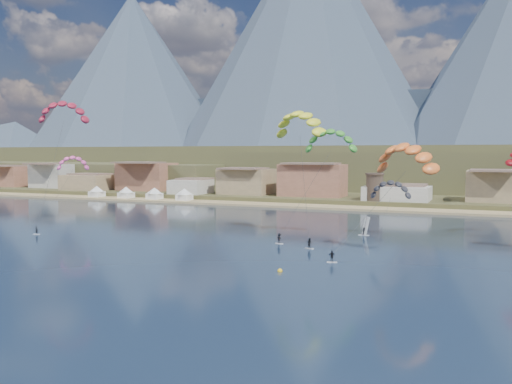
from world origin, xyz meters
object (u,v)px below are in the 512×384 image
watchtower (375,187)px  windsurfer (365,229)px  kitesurfer_orange (406,154)px  kitesurfer_green (330,138)px  kitesurfer_red (63,109)px  kitesurfer_yellow (300,120)px  buoy (280,271)px

watchtower → windsurfer: 60.10m
kitesurfer_orange → windsurfer: kitesurfer_orange is taller
watchtower → kitesurfer_green: bearing=-86.8°
kitesurfer_red → kitesurfer_orange: 78.29m
kitesurfer_yellow → kitesurfer_green: (6.41, -0.49, -3.56)m
watchtower → kitesurfer_red: kitesurfer_red is taller
watchtower → kitesurfer_orange: size_ratio=0.40×
watchtower → kitesurfer_yellow: kitesurfer_yellow is taller
watchtower → buoy: 98.26m
kitesurfer_green → windsurfer: kitesurfer_green is taller
watchtower → kitesurfer_green: kitesurfer_green is taller
kitesurfer_green → buoy: bearing=-86.8°
watchtower → windsurfer: (9.36, -59.15, -5.13)m
kitesurfer_yellow → windsurfer: bearing=24.5°
kitesurfer_yellow → kitesurfer_orange: kitesurfer_yellow is taller
kitesurfer_yellow → kitesurfer_orange: bearing=-30.8°
kitesurfer_orange → kitesurfer_green: kitesurfer_green is taller
kitesurfer_red → watchtower: bearing=51.0°
kitesurfer_green → buoy: size_ratio=33.14×
kitesurfer_green → windsurfer: 20.27m
watchtower → buoy: watchtower is taller
kitesurfer_green → kitesurfer_orange: bearing=-38.7°
watchtower → windsurfer: watchtower is taller
kitesurfer_yellow → kitesurfer_green: kitesurfer_yellow is taller
kitesurfer_red → kitesurfer_yellow: size_ratio=1.10×
kitesurfer_yellow → kitesurfer_orange: (22.58, -13.44, -6.60)m
watchtower → kitesurfer_green: (3.64, -65.17, 13.35)m
kitesurfer_red → buoy: 73.49m
buoy → kitesurfer_yellow: bearing=103.9°
windsurfer → buoy: (-3.92, -38.77, -1.12)m
watchtower → kitesurfer_green: 66.63m
kitesurfer_green → buoy: (1.81, -32.74, -19.60)m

